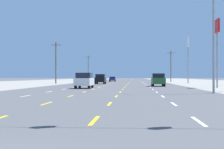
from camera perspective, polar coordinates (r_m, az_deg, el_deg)
name	(u,v)px	position (r m, az deg, el deg)	size (l,w,h in m)	color
ground_plane	(119,84)	(71.21, 1.07, -1.54)	(572.00, 572.00, 0.00)	#4C4C4F
lane_markings	(124,81)	(109.68, 1.95, -1.11)	(10.64, 227.60, 0.01)	white
suv_inner_left_nearest	(84,80)	(45.90, -4.44, -0.92)	(1.98, 4.90, 1.98)	white
suv_far_right_near	(158,80)	(55.82, 7.34, -0.81)	(1.98, 4.90, 1.98)	#235B2D
suv_inner_left_mid	(101,79)	(72.38, -1.83, -0.70)	(1.98, 4.90, 1.98)	black
sedan_inner_left_midfar	(113,79)	(105.11, 0.09, -0.74)	(1.80, 4.50, 1.46)	navy
pole_sign_right_row_1	(217,35)	(50.51, 16.36, 6.02)	(0.24, 2.26, 9.20)	gray
pole_sign_right_row_2	(188,49)	(79.83, 11.99, 4.06)	(0.24, 1.76, 10.21)	gray
streetlight_right_row_0	(210,30)	(33.31, 15.28, 6.90)	(3.60, 0.26, 9.95)	gray
utility_pole_left_row_1	(56,62)	(76.95, -8.92, 1.98)	(2.20, 0.26, 8.81)	brown
utility_pole_right_row_2	(171,66)	(105.10, 9.34, 1.40)	(2.20, 0.26, 8.92)	brown
utility_pole_left_row_3	(88,67)	(142.75, -3.79, 1.13)	(2.20, 0.26, 9.90)	brown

